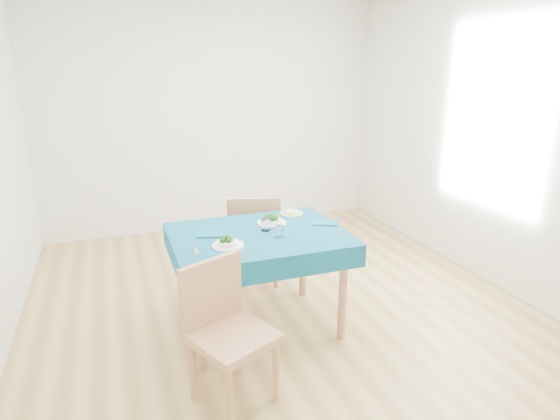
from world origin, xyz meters
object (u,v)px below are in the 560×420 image
object	(u,v)px
chair_far	(254,222)
bowl_near	(228,242)
chair_near	(233,321)
side_plate	(292,213)
table	(259,281)
bowl_far	(272,219)

from	to	relation	value
chair_far	bowl_near	xyz separation A→B (m)	(-0.47, -0.96, 0.22)
chair_near	chair_far	bearing A→B (deg)	44.62
chair_far	side_plate	xyz separation A→B (m)	(0.19, -0.45, 0.19)
chair_near	side_plate	xyz separation A→B (m)	(0.79, 1.09, 0.23)
chair_near	bowl_near	distance (m)	0.64
table	bowl_near	size ratio (longest dim) A/B	5.76
side_plate	chair_far	bearing A→B (deg)	113.09
chair_near	chair_far	size ratio (longest dim) A/B	0.93
table	chair_far	bearing A→B (deg)	75.42
bowl_near	bowl_far	size ratio (longest dim) A/B	0.95
chair_near	bowl_near	world-z (taller)	chair_near
table	side_plate	size ratio (longest dim) A/B	6.50
bowl_near	side_plate	xyz separation A→B (m)	(0.66, 0.51, -0.03)
side_plate	table	bearing A→B (deg)	-139.00
table	side_plate	xyz separation A→B (m)	(0.40, 0.35, 0.38)
table	bowl_far	bearing A→B (deg)	46.36
side_plate	bowl_far	bearing A→B (deg)	-143.48
bowl_near	bowl_far	xyz separation A→B (m)	(0.43, 0.34, 0.00)
side_plate	chair_near	bearing A→B (deg)	-125.97
table	chair_near	size ratio (longest dim) A/B	1.16
bowl_far	bowl_near	bearing A→B (deg)	-141.76
bowl_far	chair_near	bearing A→B (deg)	-121.33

